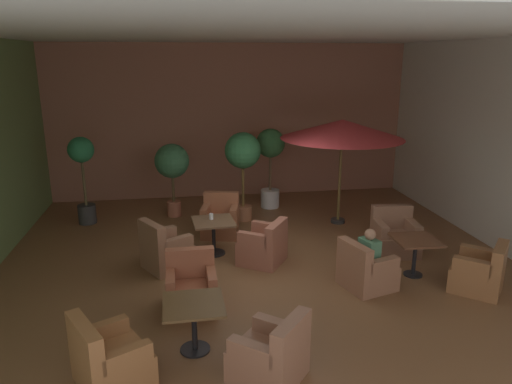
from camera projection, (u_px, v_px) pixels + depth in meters
name	position (u px, v px, depth m)	size (l,w,h in m)	color
ground_plane	(260.00, 266.00, 8.71)	(9.52, 9.57, 0.02)	brown
wall_back_brick	(231.00, 122.00, 12.67)	(9.52, 0.08, 4.00)	#9F644D
wall_right_plain	(512.00, 149.00, 8.88)	(0.08, 9.57, 4.00)	silver
ceiling_slab	(261.00, 32.00, 7.61)	(9.52, 9.57, 0.06)	silver
cafe_table_front_left	(214.00, 228.00, 9.10)	(0.82, 0.82, 0.67)	black
armchair_front_left_north	(220.00, 220.00, 10.15)	(0.89, 0.89, 0.87)	#985738
armchair_front_left_east	(165.00, 251.00, 8.50)	(1.00, 0.99, 0.91)	#906247
armchair_front_left_south	(264.00, 247.00, 8.75)	(1.02, 1.03, 0.81)	#A15E48
cafe_table_front_right	(416.00, 246.00, 8.17)	(0.76, 0.76, 0.67)	black
armchair_front_right_north	(480.00, 273.00, 7.70)	(1.05, 1.05, 0.83)	#9C643A
armchair_front_right_east	(395.00, 236.00, 9.24)	(0.87, 0.87, 0.86)	#92644B
armchair_front_right_south	(366.00, 270.00, 7.80)	(0.92, 0.92, 0.81)	#9C674A
cafe_table_mid_center	(194.00, 313.00, 6.05)	(0.78, 0.78, 0.67)	black
armchair_mid_center_north	(109.00, 361.00, 5.46)	(1.03, 1.05, 0.87)	#A06739
armchair_mid_center_east	(271.00, 356.00, 5.56)	(1.04, 1.04, 0.84)	#9A654A
armchair_mid_center_south	(191.00, 289.00, 7.17)	(0.73, 0.72, 0.86)	#9F573A
patio_umbrella_tall_red	(342.00, 129.00, 10.39)	(2.69, 2.69, 2.35)	#2D2D2D
potted_tree_left_corner	(243.00, 156.00, 10.76)	(0.81, 0.81, 2.04)	#A46542
potted_tree_mid_left	(270.00, 155.00, 11.75)	(0.71, 0.71, 1.98)	silver
potted_tree_mid_right	(83.00, 168.00, 10.58)	(0.57, 0.57, 1.98)	#343333
potted_tree_right_corner	(172.00, 164.00, 11.10)	(0.80, 0.80, 1.73)	#AE5E45
patron_blue_shirt	(369.00, 249.00, 7.72)	(0.31, 0.39, 0.60)	#4B7E5A
iced_drink_cup	(211.00, 216.00, 9.12)	(0.08, 0.08, 0.11)	white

